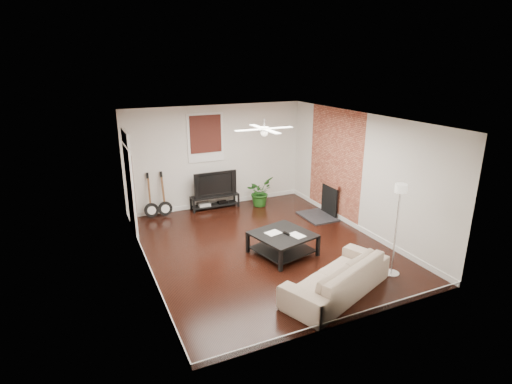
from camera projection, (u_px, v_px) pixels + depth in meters
room at (264, 186)px, 8.45m from camera, size 5.01×6.01×2.81m
brick_accent at (335, 164)px, 10.29m from camera, size 0.02×2.20×2.80m
fireplace at (323, 200)px, 10.47m from camera, size 0.80×1.10×0.92m
window_back at (206, 138)px, 10.72m from camera, size 1.00×0.06×1.30m
door_left at (130, 183)px, 9.16m from camera, size 0.08×1.00×2.50m
tv_stand at (215, 202)px, 11.16m from camera, size 1.33×0.36×0.37m
tv at (214, 183)px, 11.01m from camera, size 1.19×0.16×0.69m
coffee_table at (283, 244)px, 8.48m from camera, size 1.35×1.35×0.47m
sofa at (337, 276)px, 7.02m from camera, size 2.39×1.63×0.65m
floor_lamp at (396, 231)px, 7.46m from camera, size 0.39×0.39×1.82m
potted_plant at (260, 192)px, 11.30m from camera, size 0.96×0.94×0.81m
guitar_left at (150, 196)px, 10.32m from camera, size 0.40×0.31×1.20m
guitar_right at (164, 195)px, 10.43m from camera, size 0.38×0.27×1.20m
ceiling_fan at (264, 129)px, 8.07m from camera, size 1.24×1.24×0.32m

